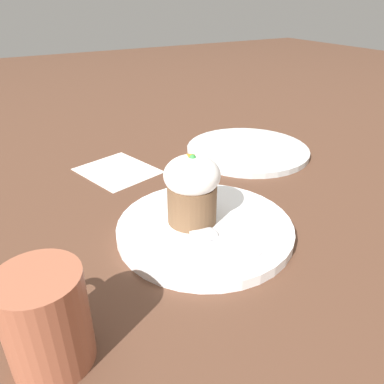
% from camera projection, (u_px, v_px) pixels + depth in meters
% --- Properties ---
extents(ground_plane, '(4.00, 4.00, 0.00)m').
position_uv_depth(ground_plane, '(205.00, 233.00, 0.57)').
color(ground_plane, '#513323').
extents(dessert_plate, '(0.26, 0.26, 0.02)m').
position_uv_depth(dessert_plate, '(205.00, 228.00, 0.56)').
color(dessert_plate, white).
rests_on(dessert_plate, ground_plane).
extents(carrot_cake, '(0.08, 0.08, 0.11)m').
position_uv_depth(carrot_cake, '(192.00, 188.00, 0.54)').
color(carrot_cake, brown).
rests_on(carrot_cake, dessert_plate).
extents(spoon, '(0.11, 0.07, 0.01)m').
position_uv_depth(spoon, '(210.00, 235.00, 0.53)').
color(spoon, silver).
rests_on(spoon, dessert_plate).
extents(coffee_cup, '(0.11, 0.08, 0.11)m').
position_uv_depth(coffee_cup, '(46.00, 319.00, 0.35)').
color(coffee_cup, '#9E563D').
rests_on(coffee_cup, ground_plane).
extents(side_plate, '(0.27, 0.27, 0.01)m').
position_uv_depth(side_plate, '(247.00, 150.00, 0.85)').
color(side_plate, silver).
rests_on(side_plate, ground_plane).
extents(paper_napkin, '(0.18, 0.16, 0.00)m').
position_uv_depth(paper_napkin, '(118.00, 170.00, 0.76)').
color(paper_napkin, white).
rests_on(paper_napkin, ground_plane).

